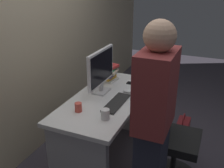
{
  "coord_description": "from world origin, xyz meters",
  "views": [
    {
      "loc": [
        -2.16,
        -0.98,
        1.89
      ],
      "look_at": [
        0.0,
        -0.05,
        0.9
      ],
      "focal_mm": 41.48,
      "sensor_mm": 36.0,
      "label": 1
    }
  ],
  "objects": [
    {
      "name": "office_chair",
      "position": [
        -0.04,
        -0.67,
        0.43
      ],
      "size": [
        0.52,
        0.52,
        0.94
      ],
      "color": "black",
      "rests_on": "ground"
    },
    {
      "name": "cell_phone",
      "position": [
        0.43,
        -0.13,
        0.76
      ],
      "size": [
        0.07,
        0.15,
        0.01
      ],
      "primitive_type": "cube",
      "rotation": [
        0.0,
        0.0,
        0.03
      ],
      "color": "black",
      "rests_on": "desk"
    },
    {
      "name": "book_stack",
      "position": [
        0.41,
        0.17,
        0.85
      ],
      "size": [
        0.24,
        0.19,
        0.18
      ],
      "color": "white",
      "rests_on": "desk"
    },
    {
      "name": "desk",
      "position": [
        0.0,
        0.0,
        0.52
      ],
      "size": [
        1.4,
        0.66,
        0.75
      ],
      "color": "white",
      "rests_on": "ground"
    },
    {
      "name": "handbag",
      "position": [
        0.65,
        -0.71,
        0.14
      ],
      "size": [
        0.34,
        0.14,
        0.38
      ],
      "color": "maroon",
      "rests_on": "ground"
    },
    {
      "name": "monitor",
      "position": [
        0.09,
        0.11,
        1.01
      ],
      "size": [
        0.54,
        0.14,
        0.46
      ],
      "color": "silver",
      "rests_on": "desk"
    },
    {
      "name": "wall_back",
      "position": [
        0.0,
        0.88,
        1.5
      ],
      "size": [
        6.4,
        0.1,
        3.0
      ],
      "primitive_type": "cube",
      "color": "tan",
      "rests_on": "ground"
    },
    {
      "name": "mouse",
      "position": [
        0.18,
        -0.15,
        0.77
      ],
      "size": [
        0.06,
        0.1,
        0.03
      ],
      "primitive_type": "ellipsoid",
      "color": "white",
      "rests_on": "desk"
    },
    {
      "name": "cup_by_monitor",
      "position": [
        -0.38,
        0.12,
        0.8
      ],
      "size": [
        0.06,
        0.06,
        0.08
      ],
      "primitive_type": "cylinder",
      "color": "#D84C3F",
      "rests_on": "desk"
    },
    {
      "name": "cup_near_keyboard",
      "position": [
        -0.41,
        -0.16,
        0.8
      ],
      "size": [
        0.07,
        0.07,
        0.09
      ],
      "primitive_type": "cylinder",
      "color": "silver",
      "rests_on": "desk"
    },
    {
      "name": "ground_plane",
      "position": [
        0.0,
        0.0,
        0.0
      ],
      "size": [
        9.0,
        9.0,
        0.0
      ],
      "primitive_type": "plane",
      "color": "#3D3842"
    },
    {
      "name": "keyboard",
      "position": [
        -0.11,
        -0.14,
        0.76
      ],
      "size": [
        0.43,
        0.14,
        0.02
      ],
      "primitive_type": "cube",
      "rotation": [
        0.0,
        0.0,
        -0.01
      ],
      "color": "#262626",
      "rests_on": "desk"
    },
    {
      "name": "person_at_desk",
      "position": [
        -0.51,
        -0.61,
        0.84
      ],
      "size": [
        0.4,
        0.24,
        1.64
      ],
      "color": "#262838",
      "rests_on": "ground"
    }
  ]
}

